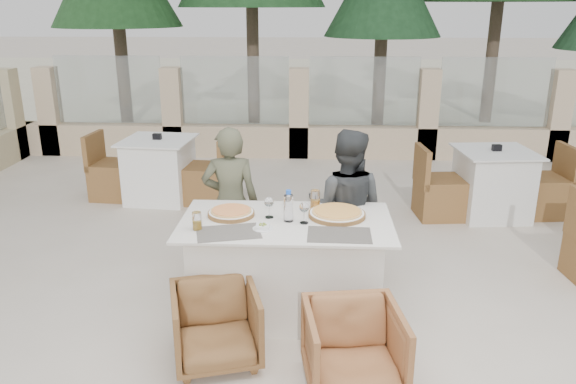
{
  "coord_description": "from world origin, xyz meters",
  "views": [
    {
      "loc": [
        0.24,
        -3.95,
        2.32
      ],
      "look_at": [
        0.04,
        0.28,
        0.9
      ],
      "focal_mm": 35.0,
      "sensor_mm": 36.0,
      "label": 1
    }
  ],
  "objects_px": {
    "pizza_left": "(231,213)",
    "armchair_near_right": "(354,350)",
    "beer_glass_left": "(197,221)",
    "wine_glass_centre": "(269,206)",
    "diner_right": "(346,209)",
    "diner_left": "(231,203)",
    "dining_table": "(286,267)",
    "olive_dish": "(263,226)",
    "bg_table_b": "(492,184)",
    "water_bottle": "(288,206)",
    "armchair_far_right": "(328,249)",
    "armchair_near_left": "(216,325)",
    "armchair_far_left": "(245,241)",
    "wine_glass_near": "(304,212)",
    "bg_table_a": "(160,170)",
    "pizza_right": "(337,213)",
    "beer_glass_right": "(315,200)"
  },
  "relations": [
    {
      "from": "pizza_right",
      "to": "diner_left",
      "type": "xyz_separation_m",
      "value": [
        -0.91,
        0.54,
        -0.12
      ]
    },
    {
      "from": "armchair_far_right",
      "to": "diner_left",
      "type": "bearing_deg",
      "value": -1.79
    },
    {
      "from": "armchair_near_right",
      "to": "diner_right",
      "type": "height_order",
      "value": "diner_right"
    },
    {
      "from": "wine_glass_near",
      "to": "bg_table_a",
      "type": "bearing_deg",
      "value": 124.44
    },
    {
      "from": "beer_glass_left",
      "to": "armchair_near_left",
      "type": "bearing_deg",
      "value": -67.41
    },
    {
      "from": "water_bottle",
      "to": "olive_dish",
      "type": "height_order",
      "value": "water_bottle"
    },
    {
      "from": "diner_left",
      "to": "diner_right",
      "type": "relative_size",
      "value": 0.99
    },
    {
      "from": "dining_table",
      "to": "wine_glass_near",
      "type": "xyz_separation_m",
      "value": [
        0.14,
        -0.04,
        0.48
      ]
    },
    {
      "from": "armchair_near_left",
      "to": "diner_left",
      "type": "xyz_separation_m",
      "value": [
        -0.08,
        1.32,
        0.41
      ]
    },
    {
      "from": "diner_left",
      "to": "beer_glass_left",
      "type": "bearing_deg",
      "value": 77.6
    },
    {
      "from": "dining_table",
      "to": "diner_left",
      "type": "relative_size",
      "value": 1.18
    },
    {
      "from": "beer_glass_left",
      "to": "diner_right",
      "type": "xyz_separation_m",
      "value": [
        1.11,
        0.73,
        -0.15
      ]
    },
    {
      "from": "water_bottle",
      "to": "bg_table_b",
      "type": "height_order",
      "value": "water_bottle"
    },
    {
      "from": "pizza_right",
      "to": "armchair_near_right",
      "type": "xyz_separation_m",
      "value": [
        0.08,
        -1.03,
        -0.52
      ]
    },
    {
      "from": "water_bottle",
      "to": "wine_glass_near",
      "type": "bearing_deg",
      "value": -18.36
    },
    {
      "from": "dining_table",
      "to": "armchair_near_right",
      "type": "relative_size",
      "value": 2.64
    },
    {
      "from": "pizza_right",
      "to": "armchair_far_left",
      "type": "distance_m",
      "value": 1.13
    },
    {
      "from": "pizza_left",
      "to": "armchair_far_left",
      "type": "relative_size",
      "value": 0.58
    },
    {
      "from": "armchair_near_right",
      "to": "bg_table_b",
      "type": "bearing_deg",
      "value": 52.45
    },
    {
      "from": "olive_dish",
      "to": "diner_right",
      "type": "relative_size",
      "value": 0.08
    },
    {
      "from": "water_bottle",
      "to": "armchair_near_left",
      "type": "distance_m",
      "value": 1.02
    },
    {
      "from": "pizza_right",
      "to": "armchair_near_right",
      "type": "height_order",
      "value": "pizza_right"
    },
    {
      "from": "beer_glass_left",
      "to": "armchair_far_right",
      "type": "relative_size",
      "value": 0.21
    },
    {
      "from": "diner_right",
      "to": "bg_table_b",
      "type": "xyz_separation_m",
      "value": [
        1.76,
        1.72,
        -0.3
      ]
    },
    {
      "from": "pizza_left",
      "to": "wine_glass_near",
      "type": "height_order",
      "value": "wine_glass_near"
    },
    {
      "from": "armchair_far_left",
      "to": "diner_right",
      "type": "bearing_deg",
      "value": -178.4
    },
    {
      "from": "bg_table_b",
      "to": "water_bottle",
      "type": "bearing_deg",
      "value": -140.12
    },
    {
      "from": "dining_table",
      "to": "bg_table_a",
      "type": "distance_m",
      "value": 3.13
    },
    {
      "from": "water_bottle",
      "to": "diner_left",
      "type": "distance_m",
      "value": 0.88
    },
    {
      "from": "water_bottle",
      "to": "wine_glass_near",
      "type": "height_order",
      "value": "water_bottle"
    },
    {
      "from": "beer_glass_right",
      "to": "diner_right",
      "type": "bearing_deg",
      "value": 44.32
    },
    {
      "from": "pizza_left",
      "to": "diner_right",
      "type": "relative_size",
      "value": 0.26
    },
    {
      "from": "dining_table",
      "to": "wine_glass_centre",
      "type": "bearing_deg",
      "value": 154.11
    },
    {
      "from": "armchair_far_right",
      "to": "bg_table_b",
      "type": "bearing_deg",
      "value": -136.47
    },
    {
      "from": "water_bottle",
      "to": "bg_table_b",
      "type": "distance_m",
      "value": 3.21
    },
    {
      "from": "wine_glass_centre",
      "to": "bg_table_a",
      "type": "height_order",
      "value": "wine_glass_centre"
    },
    {
      "from": "wine_glass_centre",
      "to": "beer_glass_left",
      "type": "bearing_deg",
      "value": -152.05
    },
    {
      "from": "dining_table",
      "to": "bg_table_a",
      "type": "xyz_separation_m",
      "value": [
        -1.7,
        2.63,
        0.0
      ]
    },
    {
      "from": "armchair_near_left",
      "to": "beer_glass_left",
      "type": "bearing_deg",
      "value": 96.7
    },
    {
      "from": "water_bottle",
      "to": "beer_glass_left",
      "type": "distance_m",
      "value": 0.68
    },
    {
      "from": "olive_dish",
      "to": "diner_left",
      "type": "height_order",
      "value": "diner_left"
    },
    {
      "from": "wine_glass_near",
      "to": "olive_dish",
      "type": "xyz_separation_m",
      "value": [
        -0.3,
        -0.13,
        -0.07
      ]
    },
    {
      "from": "armchair_near_right",
      "to": "bg_table_b",
      "type": "xyz_separation_m",
      "value": [
        1.78,
        3.17,
        0.11
      ]
    },
    {
      "from": "pizza_left",
      "to": "armchair_near_left",
      "type": "xyz_separation_m",
      "value": [
        -0.01,
        -0.76,
        -0.53
      ]
    },
    {
      "from": "beer_glass_left",
      "to": "wine_glass_centre",
      "type": "bearing_deg",
      "value": 27.95
    },
    {
      "from": "beer_glass_right",
      "to": "armchair_far_right",
      "type": "relative_size",
      "value": 0.25
    },
    {
      "from": "pizza_left",
      "to": "armchair_near_right",
      "type": "xyz_separation_m",
      "value": [
        0.9,
        -1.01,
        -0.52
      ]
    },
    {
      "from": "wine_glass_near",
      "to": "beer_glass_left",
      "type": "distance_m",
      "value": 0.79
    },
    {
      "from": "wine_glass_near",
      "to": "armchair_far_right",
      "type": "bearing_deg",
      "value": 72.1
    },
    {
      "from": "beer_glass_left",
      "to": "olive_dish",
      "type": "distance_m",
      "value": 0.48
    }
  ]
}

